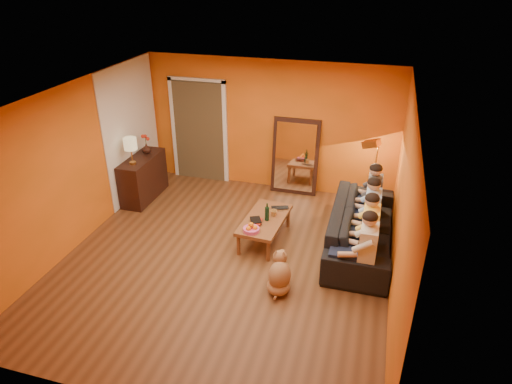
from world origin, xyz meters
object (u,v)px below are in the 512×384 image
(person_mid_right, at_px, (372,212))
(laptop, at_px, (280,209))
(dog, at_px, (280,273))
(person_mid_left, at_px, (370,230))
(floor_lamp, at_px, (374,179))
(sideboard, at_px, (143,178))
(person_far_right, at_px, (373,197))
(sofa, at_px, (361,228))
(wine_bottle, at_px, (267,212))
(tumbler, at_px, (274,213))
(person_far_left, at_px, (367,250))
(mirror_frame, at_px, (295,157))
(vase, at_px, (147,148))
(coffee_table, at_px, (265,229))
(table_lamp, at_px, (131,151))

(person_mid_right, distance_m, laptop, 1.52)
(dog, xyz_separation_m, person_mid_left, (1.15, 1.00, 0.30))
(floor_lamp, distance_m, person_mid_right, 1.07)
(sideboard, distance_m, dog, 3.82)
(laptop, bearing_deg, person_far_right, 0.49)
(laptop, bearing_deg, sofa, -23.80)
(wine_bottle, relative_size, tumbler, 2.81)
(person_far_left, bearing_deg, mirror_frame, 120.48)
(vase, bearing_deg, sideboard, -90.00)
(tumbler, bearing_deg, vase, 160.94)
(person_mid_left, bearing_deg, mirror_frame, 126.52)
(person_far_left, xyz_separation_m, wine_bottle, (-1.64, 0.72, -0.03))
(mirror_frame, xyz_separation_m, tumbler, (0.01, -1.80, -0.29))
(person_far_left, bearing_deg, dog, -158.70)
(person_mid_right, bearing_deg, vase, 170.21)
(sideboard, bearing_deg, wine_bottle, -18.01)
(coffee_table, bearing_deg, person_far_right, 31.78)
(vase, bearing_deg, wine_bottle, -22.62)
(mirror_frame, xyz_separation_m, table_lamp, (-2.79, -1.38, 0.34))
(table_lamp, relative_size, laptop, 1.73)
(sideboard, height_order, person_mid_right, person_mid_right)
(floor_lamp, bearing_deg, table_lamp, -144.98)
(sideboard, xyz_separation_m, coffee_table, (2.68, -0.84, -0.21))
(floor_lamp, distance_m, person_far_right, 0.52)
(table_lamp, height_order, laptop, table_lamp)
(laptop, bearing_deg, wine_bottle, -126.98)
(sofa, bearing_deg, mirror_frame, 40.73)
(table_lamp, bearing_deg, wine_bottle, -12.14)
(coffee_table, xyz_separation_m, person_far_right, (1.69, 0.88, 0.40))
(floor_lamp, distance_m, person_mid_left, 1.61)
(person_mid_right, bearing_deg, floor_lamp, 91.62)
(person_far_left, height_order, laptop, person_far_left)
(dog, bearing_deg, floor_lamp, 46.97)
(person_far_right, distance_m, tumbler, 1.75)
(mirror_frame, height_order, laptop, mirror_frame)
(person_mid_left, xyz_separation_m, wine_bottle, (-1.64, 0.17, -0.03))
(person_mid_right, bearing_deg, person_far_left, -90.00)
(sofa, bearing_deg, wine_bottle, 100.64)
(mirror_frame, height_order, person_far_left, mirror_frame)
(table_lamp, distance_m, person_mid_right, 4.40)
(wine_bottle, relative_size, vase, 1.63)
(dog, relative_size, person_mid_left, 0.50)
(mirror_frame, distance_m, vase, 2.92)
(sofa, height_order, vase, vase)
(person_mid_left, distance_m, tumbler, 1.61)
(sofa, relative_size, person_far_left, 2.03)
(person_far_left, xyz_separation_m, tumbler, (-1.57, 0.89, -0.14))
(mirror_frame, relative_size, wine_bottle, 4.90)
(person_far_left, relative_size, person_mid_right, 1.00)
(tumbler, bearing_deg, person_far_left, -29.45)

